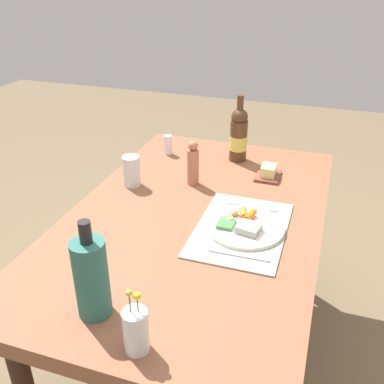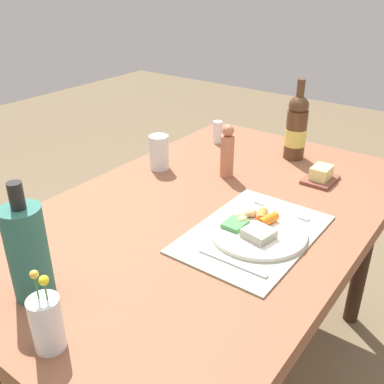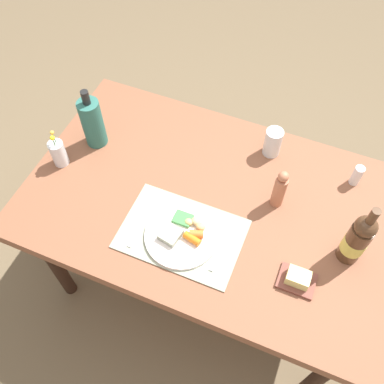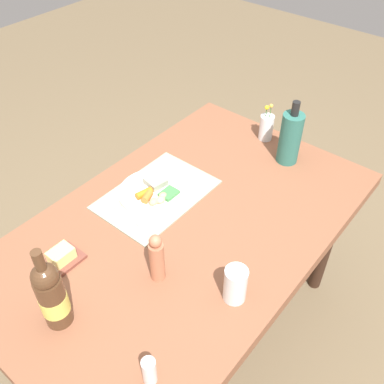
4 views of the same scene
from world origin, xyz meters
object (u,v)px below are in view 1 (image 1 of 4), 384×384
Objects in this scene: wine_bottle at (239,135)px; butter_dish at (268,173)px; fork at (239,255)px; knife at (252,206)px; salt_shaker at (168,145)px; cooler_bottle at (91,277)px; water_tumbler at (132,173)px; dining_table at (195,231)px; dinner_plate at (244,225)px; pepper_mill at (193,164)px; flower_vase at (136,330)px.

wine_bottle is 0.24m from butter_dish.
butter_dish is at bearing 0.03° from fork.
knife is 1.96× the size of salt_shaker.
fork is 0.60m from butter_dish.
water_tumbler is at bearing 17.81° from cooler_bottle.
butter_dish is at bearing -17.16° from cooler_bottle.
butter_dish is (-0.10, -0.50, -0.02)m from salt_shaker.
knife is at bearing -60.05° from dining_table.
dinner_plate is 1.43× the size of pepper_mill.
dining_table is 5.36× the size of dinner_plate.
wine_bottle reaches higher than dining_table.
flower_vase is at bearing 172.43° from butter_dish.
dining_table is 0.31m from fork.
knife is 0.32m from pepper_mill.
wine_bottle is at bearing -6.60° from cooler_bottle.
cooler_bottle is at bearing 138.38° from fork.
fork is at bearing -166.36° from wine_bottle.
water_tumbler is at bearing 26.08° from flower_vase.
pepper_mill is at bearing 33.10° from fork.
dining_table is at bearing 122.86° from knife.
flower_vase is (-0.61, 0.13, 0.04)m from dinner_plate.
knife is 1.44× the size of water_tumbler.
dining_table is 8.08× the size of flower_vase.
fork and knife have the same top height.
pepper_mill reaches higher than water_tumbler.
fork reaches higher than dining_table.
wine_bottle is at bearing -42.10° from water_tumbler.
knife reaches higher than dining_table.
cooler_bottle is at bearing 162.84° from butter_dish.
dinner_plate is 2.12× the size of butter_dish.
knife is at bearing 177.84° from butter_dish.
salt_shaker is (0.54, 0.49, 0.03)m from dinner_plate.
wine_bottle is at bearing 49.90° from butter_dish.
salt_shaker is at bearing 35.03° from fork.
wine_bottle is (0.75, 0.18, 0.11)m from fork.
dinner_plate is 0.44m from butter_dish.
salt_shaker reaches higher than dinner_plate.
dinner_plate is at bearing -12.04° from flower_vase.
pepper_mill reaches higher than knife.
flower_vase is at bearing 160.13° from fork.
dining_table is 15.71× the size of salt_shaker.
dinner_plate is at bearing -109.98° from water_tumbler.
flower_vase is at bearing 173.33° from knife.
flower_vase is (-0.65, -0.06, 0.13)m from dining_table.
salt_shaker is (1.07, 0.21, -0.07)m from cooler_bottle.
water_tumbler is 0.42× the size of wine_bottle.
salt_shaker is 0.49× the size of pepper_mill.
fork is 2.08× the size of salt_shaker.
fork is at bearing -18.82° from flower_vase.
flower_vase is (-1.15, -0.37, 0.02)m from salt_shaker.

